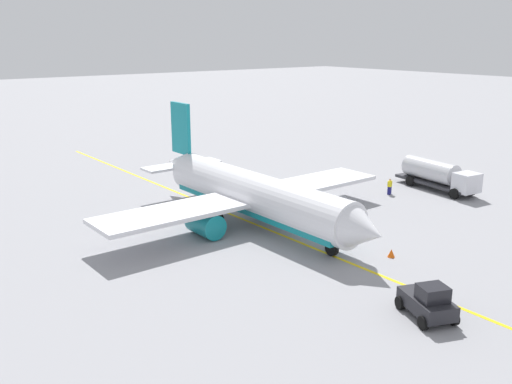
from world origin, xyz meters
The scene contains 7 objects.
ground_plane centered at (0.00, 0.00, 0.00)m, with size 400.00×400.00×0.00m, color #939399.
airplane centered at (-0.49, -0.01, 2.65)m, with size 29.21×28.69×9.65m.
fuel_tanker centered at (2.43, 22.80, 1.72)m, with size 10.13×3.68×3.15m.
pushback_tug centered at (19.77, -2.22, 1.01)m, with size 4.08×3.38×2.20m.
refueling_worker centered at (0.51, 17.26, 0.82)m, with size 0.54×0.62×1.71m.
safety_cone_nose centered at (12.24, 3.57, 0.31)m, with size 0.57×0.57×0.63m, color #F2590F.
taxi_line_marking centered at (0.00, 0.00, 0.01)m, with size 84.46×0.30×0.01m, color yellow.
Camera 1 is at (37.80, -28.51, 16.06)m, focal length 39.56 mm.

